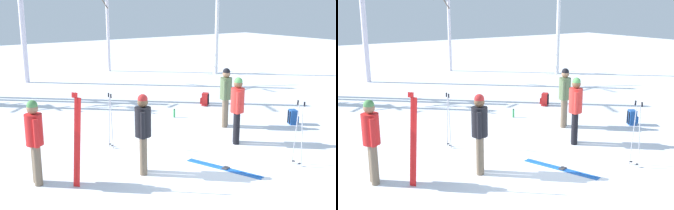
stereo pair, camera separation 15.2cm
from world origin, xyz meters
TOP-DOWN VIEW (x-y plane):
  - ground_plane at (0.00, 0.00)m, footprint 60.00×60.00m
  - person_0 at (-3.61, 1.29)m, footprint 0.34×0.52m
  - person_1 at (1.39, 0.91)m, footprint 0.37×0.42m
  - person_2 at (2.14, 2.19)m, footprint 0.43×0.37m
  - person_3 at (-1.58, 0.57)m, footprint 0.34×0.46m
  - ski_pair_planted_0 at (-2.98, 0.68)m, footprint 0.18×0.20m
  - ski_pair_lying_0 at (-0.02, -0.22)m, footprint 0.78×1.73m
  - ski_poles_0 at (1.46, -0.97)m, footprint 0.07×0.28m
  - ski_poles_1 at (-1.43, 2.39)m, footprint 0.07×0.22m
  - backpack_0 at (3.96, 1.23)m, footprint 0.34×0.32m
  - backpack_1 at (3.26, 4.50)m, footprint 0.34×0.35m
  - water_bottle_0 at (1.47, 3.81)m, footprint 0.06×0.06m
  - birch_tree_5 at (3.79, 13.20)m, footprint 0.90×1.45m
  - birch_tree_6 at (7.93, 9.45)m, footprint 1.24×1.23m

SIDE VIEW (x-z plane):
  - ground_plane at x=0.00m, z-range 0.00..0.00m
  - ski_pair_lying_0 at x=-0.02m, z-range -0.01..0.03m
  - water_bottle_0 at x=1.47m, z-range -0.01..0.27m
  - backpack_0 at x=3.96m, z-range -0.01..0.43m
  - backpack_1 at x=3.26m, z-range -0.01..0.43m
  - ski_poles_1 at x=-1.43m, z-range 0.05..1.43m
  - ski_poles_0 at x=1.46m, z-range 0.05..1.52m
  - ski_pair_planted_0 at x=-2.98m, z-range -0.01..1.89m
  - person_0 at x=-3.61m, z-range 0.12..1.84m
  - person_1 at x=1.39m, z-range 0.12..1.84m
  - person_2 at x=2.14m, z-range 0.12..1.84m
  - person_3 at x=-1.58m, z-range 0.12..1.84m
  - birch_tree_5 at x=3.79m, z-range 0.09..5.62m
  - birch_tree_6 at x=7.93m, z-range 0.20..6.46m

